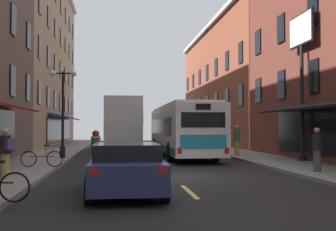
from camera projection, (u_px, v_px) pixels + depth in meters
ground_plane at (172, 178)px, 14.74m from camera, size 34.80×80.00×0.10m
lane_centre_dashes at (173, 177)px, 14.49m from camera, size 0.14×73.90×0.01m
sidewalk_left at (0, 177)px, 13.99m from camera, size 3.00×80.00×0.14m
sidewalk_right at (327, 172)px, 15.50m from camera, size 3.00×80.00×0.14m
billboard_sign at (302, 51)px, 20.17m from camera, size 0.40×2.48×7.21m
transit_bus at (181, 130)px, 24.93m from camera, size 2.67×12.49×3.06m
box_truck at (124, 125)px, 28.37m from camera, size 2.63×6.93×3.71m
sedan_near at (126, 167)px, 10.97m from camera, size 1.95×4.45×1.34m
sedan_mid at (121, 139)px, 38.90m from camera, size 1.90×4.43×1.32m
motorcycle_rider at (96, 156)px, 14.90m from camera, size 0.62×2.07×1.66m
bicycle_near at (42, 158)px, 16.83m from camera, size 1.71×0.48×0.91m
pedestrian_near at (5, 152)px, 13.16m from camera, size 0.51×0.49×1.59m
pedestrian_mid at (237, 140)px, 23.95m from camera, size 0.36×0.36×1.76m
pedestrian_far at (317, 149)px, 15.08m from camera, size 0.36×0.36×1.61m
street_lamp_twin at (63, 109)px, 21.92m from camera, size 1.42×0.32×4.67m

